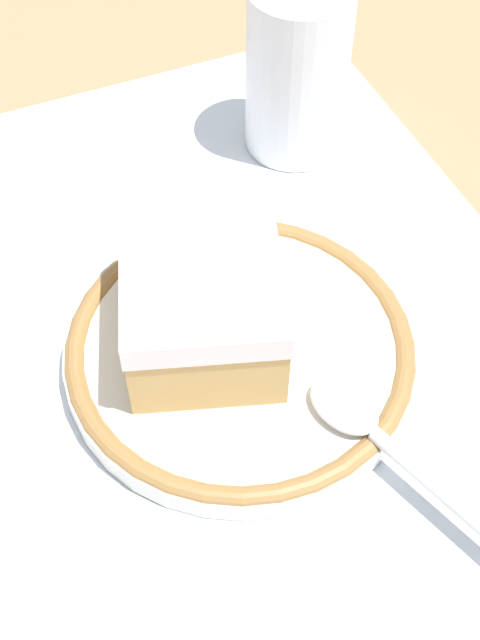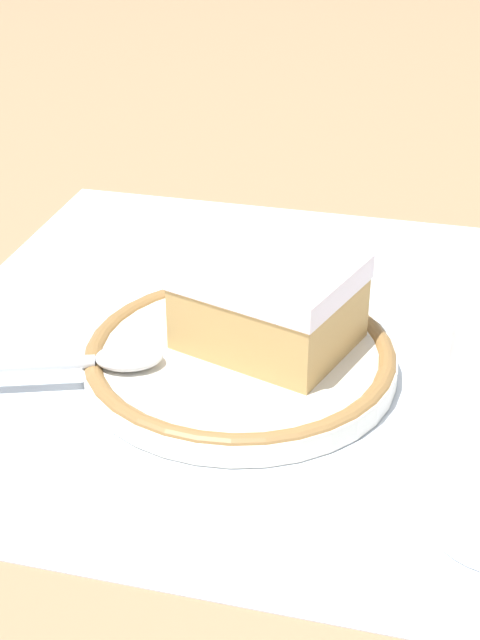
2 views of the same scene
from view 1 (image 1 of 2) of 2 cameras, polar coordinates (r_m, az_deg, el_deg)
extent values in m
plane|color=#9E7551|center=(0.44, -5.23, -1.81)|extent=(2.40, 2.40, 0.00)
cube|color=silver|center=(0.44, -5.24, -1.76)|extent=(0.41, 0.44, 0.00)
cylinder|color=silver|center=(0.42, 0.00, -2.18)|extent=(0.18, 0.18, 0.01)
torus|color=olive|center=(0.42, 0.00, -1.90)|extent=(0.18, 0.18, 0.01)
cube|color=tan|center=(0.41, -2.51, 0.65)|extent=(0.10, 0.11, 0.04)
cube|color=white|center=(0.39, -2.65, 3.01)|extent=(0.10, 0.11, 0.01)
ellipsoid|color=silver|center=(0.40, 7.09, -5.78)|extent=(0.04, 0.04, 0.01)
cylinder|color=silver|center=(0.38, 14.45, -12.01)|extent=(0.04, 0.09, 0.01)
cylinder|color=white|center=(0.51, 3.92, 16.53)|extent=(0.06, 0.06, 0.10)
cylinder|color=silver|center=(0.53, 3.79, 14.60)|extent=(0.05, 0.05, 0.06)
camera|label=2|loc=(0.63, 44.27, 36.01)|focal=52.41mm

